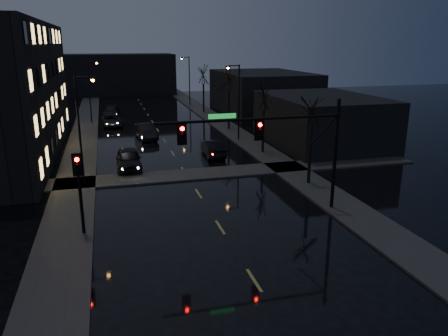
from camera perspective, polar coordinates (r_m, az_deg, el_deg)
ground at (r=18.55m, az=6.04°, el=-17.39°), size 160.00×160.00×0.00m
sidewalk_left at (r=50.47m, az=-17.89°, el=3.70°), size 3.00×140.00×0.12m
sidewalk_right at (r=52.39m, az=1.03°, el=4.91°), size 3.00×140.00×0.12m
sidewalk_cross at (r=34.88m, az=-4.87°, el=-0.89°), size 40.00×3.00×0.12m
commercial_right_near at (r=46.29m, az=12.61°, el=6.11°), size 10.00×14.00×5.00m
commercial_right_far at (r=66.79m, az=5.02°, el=9.82°), size 12.00×18.00×6.00m
far_block at (r=92.61m, az=-13.64°, el=11.79°), size 22.00×10.00×8.00m
signal_mast at (r=25.83m, az=7.21°, el=4.03°), size 11.11×0.41×7.00m
signal_pole_left at (r=24.50m, az=-18.39°, el=-1.84°), size 0.35×0.41×4.53m
tree_near at (r=31.97m, az=11.54°, el=8.60°), size 3.52×3.52×8.08m
tree_mid_a at (r=41.14m, az=5.26°, el=9.90°), size 3.30×3.30×7.58m
tree_mid_b at (r=52.45m, az=0.65°, el=12.14°), size 3.74×3.74×8.59m
tree_far at (r=66.04m, az=-2.72°, el=12.46°), size 3.43×3.43×7.88m
streetlight_l_near at (r=32.86m, az=-18.09°, el=5.77°), size 1.53×0.28×8.00m
streetlight_l_far at (r=59.64m, az=-17.03°, el=10.16°), size 1.53×0.28×8.00m
streetlight_r_mid at (r=46.66m, az=1.69°, el=9.38°), size 1.53×0.28×8.00m
streetlight_r_far at (r=73.79m, az=-4.72°, el=11.80°), size 1.53×0.28×8.00m
oncoming_car_a at (r=37.24m, az=-12.37°, el=1.16°), size 2.08×5.04×1.71m
oncoming_car_b at (r=48.79m, az=-10.15°, el=4.74°), size 2.30×5.19×1.66m
oncoming_car_c at (r=57.28m, az=-14.42°, el=6.04°), size 2.54×5.25×1.44m
oncoming_car_d at (r=64.15m, az=-14.51°, el=7.10°), size 2.61×5.41×1.52m
lead_car at (r=40.64m, az=-1.42°, el=2.65°), size 1.89×4.78×1.55m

